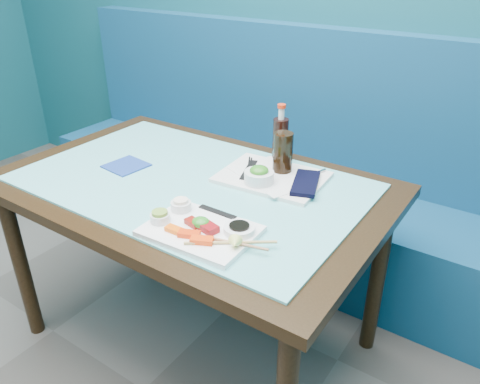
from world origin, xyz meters
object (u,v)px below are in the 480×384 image
Objects in this scene: dining_table at (192,203)px; cola_bottle_body at (280,140)px; cola_glass at (283,152)px; blue_napkin at (126,166)px; serving_tray at (272,177)px; seaweed_bowl at (259,177)px; booth_bench at (295,188)px; sashimi_plate at (200,231)px.

cola_bottle_body reaches higher than dining_table.
blue_napkin is (-0.53, -0.28, -0.09)m from cola_glass.
serving_tray is 0.57m from blue_napkin.
seaweed_bowl is (0.23, 0.10, 0.13)m from dining_table.
booth_bench is 0.89m from dining_table.
cola_glass reaches higher than dining_table.
booth_bench is at bearing 107.11° from seaweed_bowl.
serving_tray is 0.10m from cola_glass.
cola_glass reaches higher than seaweed_bowl.
booth_bench is 1.00m from blue_napkin.
cola_bottle_body reaches higher than sashimi_plate.
seaweed_bowl is (0.23, -0.73, 0.42)m from booth_bench.
cola_bottle_body is at bearing 102.31° from seaweed_bowl.
cola_bottle_body reaches higher than seaweed_bowl.
serving_tray reaches higher than dining_table.
booth_bench reaches higher than seaweed_bowl.
serving_tray reaches higher than blue_napkin.
cola_glass is at bearing -67.84° from booth_bench.
blue_napkin is at bearing -164.04° from seaweed_bowl.
cola_bottle_body is 0.60m from blue_napkin.
blue_napkin is (-0.29, -0.88, 0.39)m from booth_bench.
blue_napkin reaches higher than dining_table.
sashimi_plate is at bearing -86.39° from seaweed_bowl.
sashimi_plate is at bearing -89.68° from cola_glass.
dining_table is 0.28m from seaweed_bowl.
sashimi_plate is at bearing -77.19° from booth_bench.
dining_table is 0.30m from blue_napkin.
cola_bottle_body is at bearing 106.77° from serving_tray.
sashimi_plate is 0.36m from seaweed_bowl.
booth_bench is at bearing 90.00° from dining_table.
dining_table is 4.35× the size of sashimi_plate.
cola_bottle_body is at bearing 94.37° from sashimi_plate.
booth_bench is 0.87m from seaweed_bowl.
serving_tray is at bearing 22.99° from blue_napkin.
blue_napkin is (-0.51, -0.15, -0.03)m from seaweed_bowl.
sashimi_plate reaches higher than blue_napkin.
sashimi_plate is at bearing -21.77° from blue_napkin.
booth_bench is 21.16× the size of blue_napkin.
seaweed_bowl is at bearing -101.78° from serving_tray.
booth_bench reaches higher than dining_table.
blue_napkin is (-0.29, -0.04, 0.09)m from dining_table.
serving_tray is at bearing 82.41° from seaweed_bowl.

